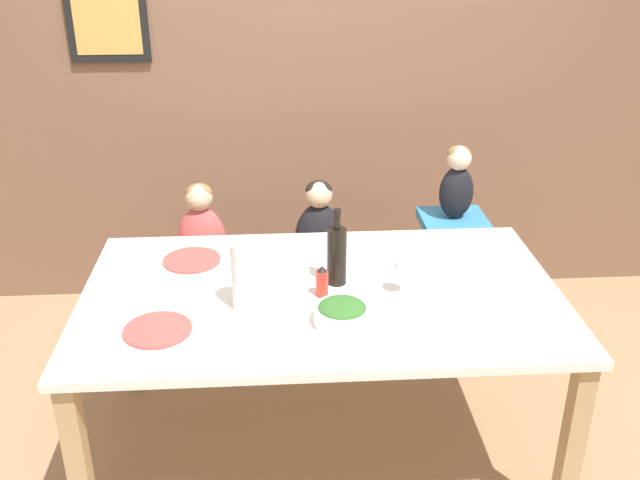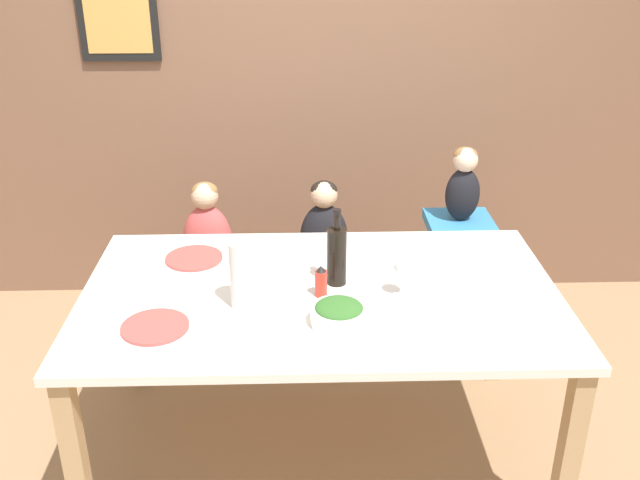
# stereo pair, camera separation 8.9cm
# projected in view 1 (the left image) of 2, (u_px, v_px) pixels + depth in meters

# --- Properties ---
(ground_plane) EXTENTS (14.00, 14.00, 0.00)m
(ground_plane) POSITION_uv_depth(u_px,v_px,m) (321.00, 447.00, 3.11)
(ground_plane) COLOR #9E7A56
(wall_back) EXTENTS (10.00, 0.09, 2.70)m
(wall_back) POSITION_uv_depth(u_px,v_px,m) (303.00, 67.00, 3.89)
(wall_back) COLOR brown
(wall_back) RESTS_ON ground_plane
(dining_table) EXTENTS (1.86, 1.10, 0.78)m
(dining_table) POSITION_uv_depth(u_px,v_px,m) (321.00, 309.00, 2.82)
(dining_table) COLOR white
(dining_table) RESTS_ON ground_plane
(chair_far_left) EXTENTS (0.38, 0.38, 0.44)m
(chair_far_left) POSITION_uv_depth(u_px,v_px,m) (206.00, 289.00, 3.64)
(chair_far_left) COLOR silver
(chair_far_left) RESTS_ON ground_plane
(chair_far_center) EXTENTS (0.38, 0.38, 0.44)m
(chair_far_center) POSITION_uv_depth(u_px,v_px,m) (319.00, 286.00, 3.68)
(chair_far_center) COLOR silver
(chair_far_center) RESTS_ON ground_plane
(chair_right_highchair) EXTENTS (0.33, 0.32, 0.73)m
(chair_right_highchair) POSITION_uv_depth(u_px,v_px,m) (451.00, 249.00, 3.64)
(chair_right_highchair) COLOR silver
(chair_right_highchair) RESTS_ON ground_plane
(person_child_left) EXTENTS (0.24, 0.17, 0.50)m
(person_child_left) POSITION_uv_depth(u_px,v_px,m) (202.00, 234.00, 3.51)
(person_child_left) COLOR #C64C4C
(person_child_left) RESTS_ON chair_far_left
(person_child_center) EXTENTS (0.24, 0.17, 0.50)m
(person_child_center) POSITION_uv_depth(u_px,v_px,m) (319.00, 230.00, 3.54)
(person_child_center) COLOR black
(person_child_center) RESTS_ON chair_far_center
(person_baby_right) EXTENTS (0.17, 0.12, 0.37)m
(person_baby_right) POSITION_uv_depth(u_px,v_px,m) (457.00, 180.00, 3.48)
(person_baby_right) COLOR black
(person_baby_right) RESTS_ON chair_right_highchair
(wine_bottle) EXTENTS (0.08, 0.08, 0.32)m
(wine_bottle) POSITION_uv_depth(u_px,v_px,m) (337.00, 254.00, 2.79)
(wine_bottle) COLOR black
(wine_bottle) RESTS_ON dining_table
(paper_towel_roll) EXTENTS (0.11, 0.11, 0.26)m
(paper_towel_roll) POSITION_uv_depth(u_px,v_px,m) (246.00, 276.00, 2.61)
(paper_towel_roll) COLOR white
(paper_towel_roll) RESTS_ON dining_table
(wine_glass_near) EXTENTS (0.07, 0.07, 0.16)m
(wine_glass_near) POSITION_uv_depth(u_px,v_px,m) (404.00, 267.00, 2.72)
(wine_glass_near) COLOR white
(wine_glass_near) RESTS_ON dining_table
(salad_bowl_large) EXTENTS (0.20, 0.20, 0.09)m
(salad_bowl_large) POSITION_uv_depth(u_px,v_px,m) (342.00, 313.00, 2.55)
(salad_bowl_large) COLOR white
(salad_bowl_large) RESTS_ON dining_table
(dinner_plate_front_left) EXTENTS (0.24, 0.24, 0.01)m
(dinner_plate_front_left) POSITION_uv_depth(u_px,v_px,m) (157.00, 330.00, 2.51)
(dinner_plate_front_left) COLOR #D14C47
(dinner_plate_front_left) RESTS_ON dining_table
(dinner_plate_back_left) EXTENTS (0.24, 0.24, 0.01)m
(dinner_plate_back_left) POSITION_uv_depth(u_px,v_px,m) (192.00, 260.00, 3.01)
(dinner_plate_back_left) COLOR #D14C47
(dinner_plate_back_left) RESTS_ON dining_table
(condiment_bottle_hot_sauce) EXTENTS (0.05, 0.05, 0.13)m
(condiment_bottle_hot_sauce) POSITION_uv_depth(u_px,v_px,m) (323.00, 282.00, 2.72)
(condiment_bottle_hot_sauce) COLOR red
(condiment_bottle_hot_sauce) RESTS_ON dining_table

